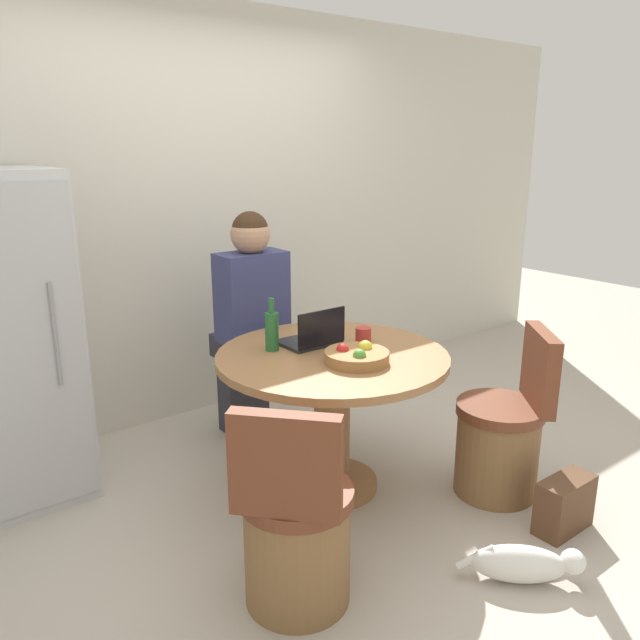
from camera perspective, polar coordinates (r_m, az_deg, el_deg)
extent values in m
plane|color=#B2A899|center=(3.33, 2.88, -15.78)|extent=(12.00, 12.00, 0.00)
cube|color=beige|center=(4.13, -10.78, 9.32)|extent=(7.00, 0.06, 2.60)
cube|color=#AFB2B5|center=(3.10, -26.86, -3.32)|extent=(0.71, 0.01, 1.54)
cylinder|color=gray|center=(3.11, -23.05, -1.23)|extent=(0.02, 0.02, 0.49)
cylinder|color=olive|center=(3.40, 1.07, -14.62)|extent=(0.48, 0.48, 0.05)
cylinder|color=olive|center=(3.23, 1.10, -9.23)|extent=(0.19, 0.19, 0.65)
cylinder|color=olive|center=(3.10, 1.13, -3.42)|extent=(1.16, 1.16, 0.04)
cylinder|color=brown|center=(3.39, 15.84, -11.64)|extent=(0.41, 0.41, 0.43)
cylinder|color=brown|center=(3.29, 16.16, -7.85)|extent=(0.44, 0.44, 0.06)
cube|color=brown|center=(3.26, 19.48, -4.23)|extent=(0.31, 0.35, 0.38)
cylinder|color=brown|center=(2.60, -2.09, -20.27)|extent=(0.41, 0.41, 0.43)
cylinder|color=brown|center=(2.46, -2.15, -15.67)|extent=(0.44, 0.44, 0.06)
cube|color=brown|center=(2.20, -3.21, -13.13)|extent=(0.32, 0.34, 0.38)
cube|color=#2D2D38|center=(3.97, -7.02, -6.53)|extent=(0.28, 0.16, 0.49)
cube|color=#2D2D38|center=(3.82, -6.71, -2.44)|extent=(0.32, 0.36, 0.14)
cube|color=navy|center=(3.66, -6.23, 2.16)|extent=(0.40, 0.22, 0.52)
sphere|color=tan|center=(3.59, -6.40, 7.77)|extent=(0.23, 0.23, 0.23)
sphere|color=#382314|center=(3.59, -6.41, 8.22)|extent=(0.21, 0.21, 0.21)
cube|color=#232328|center=(3.25, -1.08, -1.99)|extent=(0.29, 0.23, 0.02)
cube|color=black|center=(3.13, 0.16, -0.74)|extent=(0.29, 0.01, 0.18)
cylinder|color=olive|center=(2.97, 3.38, -3.38)|extent=(0.31, 0.31, 0.05)
sphere|color=gold|center=(3.01, 4.17, -2.49)|extent=(0.07, 0.07, 0.07)
sphere|color=red|center=(2.97, 2.08, -2.73)|extent=(0.06, 0.06, 0.06)
sphere|color=#4C9333|center=(2.89, 3.63, -3.28)|extent=(0.06, 0.06, 0.06)
cylinder|color=#B2332D|center=(3.27, 3.98, -1.36)|extent=(0.08, 0.08, 0.08)
cylinder|color=#23602D|center=(3.13, -4.43, -1.07)|extent=(0.07, 0.07, 0.19)
cylinder|color=#23602D|center=(3.09, -4.48, 1.32)|extent=(0.03, 0.03, 0.08)
ellipsoid|color=white|center=(2.87, 17.66, -20.47)|extent=(0.37, 0.36, 0.16)
sphere|color=white|center=(2.90, 22.13, -19.78)|extent=(0.10, 0.10, 0.10)
cylinder|color=white|center=(2.83, 13.99, -20.32)|extent=(0.14, 0.13, 0.13)
cube|color=brown|center=(3.23, 21.45, -15.43)|extent=(0.30, 0.14, 0.26)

